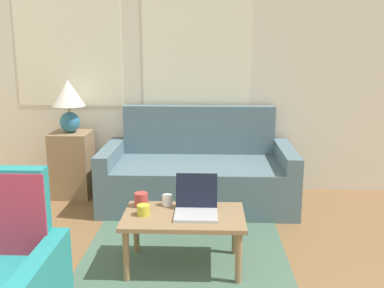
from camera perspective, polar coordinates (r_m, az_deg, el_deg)
The scene contains 10 objects.
wall_back at distance 4.75m, azimuth -6.58°, elevation 9.76°, with size 6.27×0.06×2.60m.
rug at distance 3.86m, azimuth -0.52°, elevation -10.86°, with size 1.51×1.97×0.01m.
couch at distance 4.42m, azimuth 0.78°, elevation -4.06°, with size 1.83×0.90×0.92m.
side_table at distance 4.76m, azimuth -14.93°, elevation -2.48°, with size 0.38×0.38×0.66m.
table_lamp at distance 4.64m, azimuth -15.40°, elevation 5.44°, with size 0.33×0.33×0.53m.
coffee_table at distance 3.16m, azimuth -1.05°, elevation -9.78°, with size 0.84×0.52×0.39m.
laptop at distance 3.14m, azimuth 0.54°, elevation -7.83°, with size 0.29×0.31×0.25m.
cup_navy at distance 3.14m, azimuth -6.20°, elevation -8.33°, with size 0.09×0.09×0.07m.
cup_yellow at distance 3.29m, azimuth -6.47°, elevation -7.03°, with size 0.10×0.10×0.10m.
cup_white at distance 3.29m, azimuth -3.16°, elevation -7.14°, with size 0.07×0.07×0.08m.
Camera 1 is at (0.71, -0.53, 1.56)m, focal length 42.00 mm.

